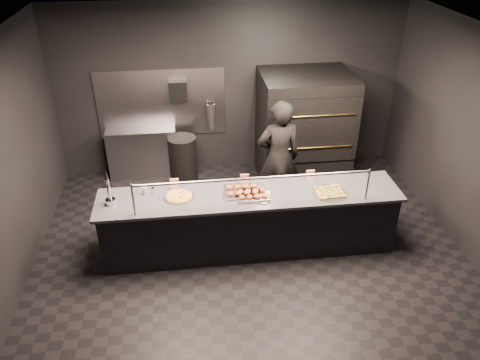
{
  "coord_description": "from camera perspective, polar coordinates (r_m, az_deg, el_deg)",
  "views": [
    {
      "loc": [
        -0.78,
        -5.25,
        4.31
      ],
      "look_at": [
        -0.11,
        0.2,
        1.03
      ],
      "focal_mm": 35.0,
      "sensor_mm": 36.0,
      "label": 1
    }
  ],
  "objects": [
    {
      "name": "towel_dispenser",
      "position": [
        8.12,
        -7.57,
        10.72
      ],
      "size": [
        0.3,
        0.2,
        0.35
      ],
      "primitive_type": "cube",
      "color": "black",
      "rests_on": "room"
    },
    {
      "name": "beer_tap",
      "position": [
        6.24,
        -15.62,
        -1.73
      ],
      "size": [
        0.13,
        0.19,
        0.5
      ],
      "color": "silver",
      "rests_on": "service_counter"
    },
    {
      "name": "slider_tray_b",
      "position": [
        6.23,
        1.55,
        -1.79
      ],
      "size": [
        0.53,
        0.46,
        0.07
      ],
      "color": "silver",
      "rests_on": "service_counter"
    },
    {
      "name": "trash_bin",
      "position": [
        8.3,
        -6.96,
        2.58
      ],
      "size": [
        0.49,
        0.49,
        0.82
      ],
      "primitive_type": "cylinder",
      "color": "black",
      "rests_on": "ground"
    },
    {
      "name": "condiment_jar",
      "position": [
        6.39,
        -11.22,
        -1.27
      ],
      "size": [
        0.16,
        0.06,
        0.11
      ],
      "color": "silver",
      "rests_on": "service_counter"
    },
    {
      "name": "tent_cards",
      "position": [
        6.48,
        0.46,
        0.13
      ],
      "size": [
        2.02,
        0.04,
        0.15
      ],
      "color": "white",
      "rests_on": "service_counter"
    },
    {
      "name": "fire_extinguisher",
      "position": [
        8.32,
        -3.52,
        7.8
      ],
      "size": [
        0.14,
        0.14,
        0.51
      ],
      "color": "#B2B2B7",
      "rests_on": "room"
    },
    {
      "name": "pizza_oven",
      "position": [
        8.13,
        7.77,
        6.3
      ],
      "size": [
        1.5,
        1.23,
        1.91
      ],
      "color": "black",
      "rests_on": "ground"
    },
    {
      "name": "round_pizza",
      "position": [
        6.26,
        -7.45,
        -2.01
      ],
      "size": [
        0.41,
        0.41,
        0.03
      ],
      "color": "silver",
      "rests_on": "service_counter"
    },
    {
      "name": "slider_tray_a",
      "position": [
        6.3,
        0.27,
        -1.32
      ],
      "size": [
        0.56,
        0.47,
        0.08
      ],
      "color": "silver",
      "rests_on": "service_counter"
    },
    {
      "name": "worker",
      "position": [
        7.21,
        4.71,
        2.74
      ],
      "size": [
        0.7,
        0.49,
        1.85
      ],
      "primitive_type": "imported",
      "rotation": [
        0.0,
        0.0,
        3.21
      ],
      "color": "black",
      "rests_on": "ground"
    },
    {
      "name": "prep_shelf",
      "position": [
        8.53,
        -11.77,
        3.27
      ],
      "size": [
        1.2,
        0.35,
        0.9
      ],
      "primitive_type": "cube",
      "color": "#99999E",
      "rests_on": "ground"
    },
    {
      "name": "room",
      "position": [
        6.04,
        1.0,
        3.12
      ],
      "size": [
        6.04,
        6.0,
        3.0
      ],
      "color": "black",
      "rests_on": "ground"
    },
    {
      "name": "square_pizza",
      "position": [
        6.41,
        10.85,
        -1.49
      ],
      "size": [
        0.45,
        0.45,
        0.05
      ],
      "color": "silver",
      "rests_on": "service_counter"
    },
    {
      "name": "service_counter",
      "position": [
        6.55,
        1.19,
        -5.09
      ],
      "size": [
        4.1,
        0.78,
        1.37
      ],
      "color": "black",
      "rests_on": "ground"
    }
  ]
}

